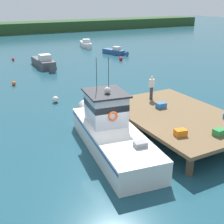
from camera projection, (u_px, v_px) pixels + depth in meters
The scene contains 14 objects.
ground_plane at pixel (108, 149), 16.51m from camera, with size 200.00×200.00×0.00m, color #1E4C5B.
dock at pixel (177, 116), 18.25m from camera, with size 6.00×9.00×1.20m.
main_fishing_boat at pixel (110, 130), 16.49m from camera, with size 3.63×9.96×4.80m.
crate_single_by_cleat at pixel (180, 132), 15.29m from camera, with size 0.60×0.44×0.33m, color orange.
crate_single_far at pixel (161, 105), 19.16m from camera, with size 0.60×0.44×0.34m, color #3370B2.
crate_stack_near_edge at pixel (219, 132), 15.32m from camera, with size 0.60×0.44×0.34m, color #2D8442.
deckhand_by_the_boat at pixel (152, 87), 20.60m from camera, with size 0.36×0.22×1.63m.
moored_boat_mid_harbor at pixel (44, 63), 35.82m from camera, with size 1.63×6.26×1.59m.
moored_boat_outer_mooring at pixel (115, 52), 44.16m from camera, with size 2.27×4.55×1.14m.
moored_boat_far_left at pixel (86, 44), 50.43m from camera, with size 2.44×5.57×1.39m.
mooring_buoy_spare_mooring at pixel (55, 99), 23.79m from camera, with size 0.50×0.50×0.50m, color silver.
mooring_buoy_channel_marker at pixel (14, 83), 28.45m from camera, with size 0.39×0.39×0.39m, color #EA5B19.
mooring_buoy_outer at pixel (121, 59), 39.72m from camera, with size 0.51×0.51×0.51m, color red.
mooring_buoy_inshore at pixel (13, 59), 39.76m from camera, with size 0.38×0.38×0.38m, color red.
Camera 1 is at (-6.75, -13.05, 7.80)m, focal length 47.99 mm.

